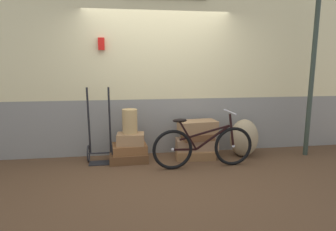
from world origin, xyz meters
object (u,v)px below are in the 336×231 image
(suitcase_4, at_px, (197,144))
(suitcase_5, at_px, (198,137))
(bicycle, at_px, (203,146))
(suitcase_6, at_px, (198,127))
(burlap_sack, at_px, (244,138))
(luggage_trolley, at_px, (100,145))
(suitcase_3, at_px, (195,154))
(wicker_basket, at_px, (130,121))
(suitcase_0, at_px, (129,157))
(suitcase_1, at_px, (130,148))
(suitcase_2, at_px, (131,139))

(suitcase_4, xyz_separation_m, suitcase_5, (0.00, -0.05, 0.15))
(suitcase_4, xyz_separation_m, bicycle, (-0.02, -0.50, 0.10))
(suitcase_6, bearing_deg, burlap_sack, -10.09)
(luggage_trolley, bearing_deg, bicycle, -17.39)
(burlap_sack, relative_size, bicycle, 0.41)
(luggage_trolley, height_order, burlap_sack, luggage_trolley)
(suitcase_3, bearing_deg, burlap_sack, 4.94)
(wicker_basket, bearing_deg, suitcase_5, -1.42)
(suitcase_0, bearing_deg, suitcase_5, -2.46)
(suitcase_3, distance_m, burlap_sack, 0.91)
(suitcase_1, relative_size, burlap_sack, 0.84)
(suitcase_3, relative_size, suitcase_4, 0.94)
(suitcase_5, bearing_deg, suitcase_0, 174.65)
(suitcase_0, distance_m, suitcase_5, 1.22)
(suitcase_5, height_order, suitcase_6, suitcase_6)
(suitcase_0, height_order, suitcase_3, same)
(suitcase_4, bearing_deg, bicycle, -89.92)
(suitcase_2, distance_m, suitcase_6, 1.16)
(suitcase_6, bearing_deg, suitcase_3, -139.64)
(suitcase_2, relative_size, suitcase_6, 0.69)
(suitcase_5, height_order, luggage_trolley, luggage_trolley)
(suitcase_2, distance_m, suitcase_4, 1.15)
(suitcase_3, bearing_deg, luggage_trolley, -176.67)
(suitcase_4, relative_size, wicker_basket, 1.76)
(suitcase_1, height_order, suitcase_3, suitcase_1)
(suitcase_1, height_order, suitcase_4, suitcase_4)
(suitcase_4, relative_size, burlap_sack, 1.07)
(suitcase_1, distance_m, wicker_basket, 0.46)
(suitcase_3, height_order, suitcase_5, suitcase_5)
(suitcase_0, xyz_separation_m, bicycle, (1.15, -0.45, 0.27))
(wicker_basket, relative_size, bicycle, 0.25)
(suitcase_5, distance_m, burlap_sack, 0.84)
(suitcase_0, height_order, suitcase_2, suitcase_2)
(suitcase_6, xyz_separation_m, wicker_basket, (-1.15, -0.02, 0.14))
(wicker_basket, xyz_separation_m, bicycle, (1.12, -0.47, -0.34))
(suitcase_2, bearing_deg, suitcase_1, 138.08)
(suitcase_6, bearing_deg, suitcase_4, 165.81)
(suitcase_4, bearing_deg, suitcase_5, -85.98)
(wicker_basket, bearing_deg, suitcase_6, 1.10)
(suitcase_4, xyz_separation_m, suitcase_6, (0.01, -0.00, 0.31))
(suitcase_0, relative_size, suitcase_1, 1.12)
(suitcase_4, height_order, suitcase_6, suitcase_6)
(suitcase_0, bearing_deg, bicycle, -23.52)
(suitcase_0, bearing_deg, suitcase_3, -2.47)
(suitcase_3, distance_m, suitcase_5, 0.31)
(suitcase_1, relative_size, suitcase_6, 0.87)
(burlap_sack, bearing_deg, suitcase_6, 175.90)
(burlap_sack, bearing_deg, suitcase_2, 179.78)
(suitcase_2, bearing_deg, luggage_trolley, 177.71)
(suitcase_3, height_order, luggage_trolley, luggage_trolley)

